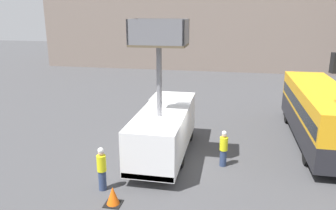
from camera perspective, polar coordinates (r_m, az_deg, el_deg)
ground_plane at (r=16.03m, az=1.70°, el=-10.48°), size 120.00×120.00×0.00m
building_backdrop_far at (r=45.12m, az=8.59°, el=16.04°), size 44.00×10.00×14.55m
utility_truck at (r=16.41m, az=-0.67°, el=-3.81°), size 2.43×6.88×6.84m
city_bus at (r=20.00m, az=24.90°, el=-0.95°), size 2.54×10.18×3.12m
road_worker_near_truck at (r=13.90m, az=-11.47°, el=-10.83°), size 0.38×0.38×1.89m
road_worker_directing at (r=15.85m, az=9.65°, el=-7.50°), size 0.38×0.38×1.78m
traffic_cone_near_truck at (r=13.15m, az=-9.58°, el=-15.38°), size 0.65×0.65×0.74m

